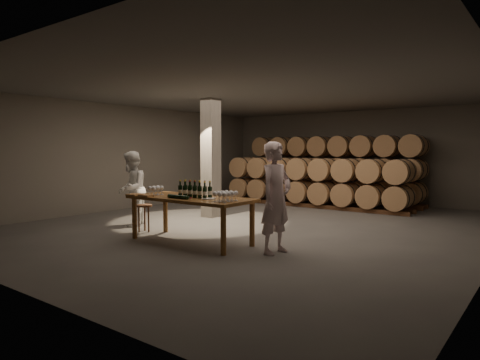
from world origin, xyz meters
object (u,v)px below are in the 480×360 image
Objects in this scene: plate at (209,199)px; notebook_near at (146,196)px; stool at (144,210)px; person_man at (276,198)px; tasting_table at (191,202)px; bottle_cluster at (195,191)px; person_woman at (132,189)px.

notebook_near is (-1.31, -0.38, 0.01)m from plate.
stool is 3.44m from person_man.
plate is 0.13× the size of person_man.
plate is at bearing 109.20° from person_man.
tasting_table is 0.53m from plate.
plate is 0.98× the size of notebook_near.
person_man is at bearing 13.46° from plate.
tasting_table is at bearing -168.88° from bottle_cluster.
bottle_cluster is 1.01m from notebook_near.
tasting_table is 0.24m from bottle_cluster.
bottle_cluster reaches higher than tasting_table.
person_woman is at bearing 92.68° from person_man.
stool is (-1.59, 0.17, -0.30)m from tasting_table.
notebook_near is at bearing -151.44° from tasting_table.
notebook_near is 1.84m from person_woman.
notebook_near reaches higher than stool.
tasting_table is at bearing 173.69° from plate.
stool is 0.34× the size of person_woman.
bottle_cluster is 1.77m from stool.
person_woman is at bearing 168.67° from tasting_table.
plate reaches higher than stool.
person_woman is (-1.60, 0.91, -0.02)m from notebook_near.
plate is (0.52, -0.06, 0.11)m from tasting_table.
notebook_near is at bearing -153.13° from bottle_cluster.
tasting_table is 9.99× the size of plate.
tasting_table is 1.85m from person_man.
notebook_near is (-0.80, -0.43, 0.12)m from tasting_table.
bottle_cluster is 0.41× the size of person_woman.
plate is at bearing 40.61° from person_woman.
bottle_cluster is at bearing 169.72° from plate.
stool is at bearing 173.97° from plate.
plate is at bearing -6.31° from tasting_table.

